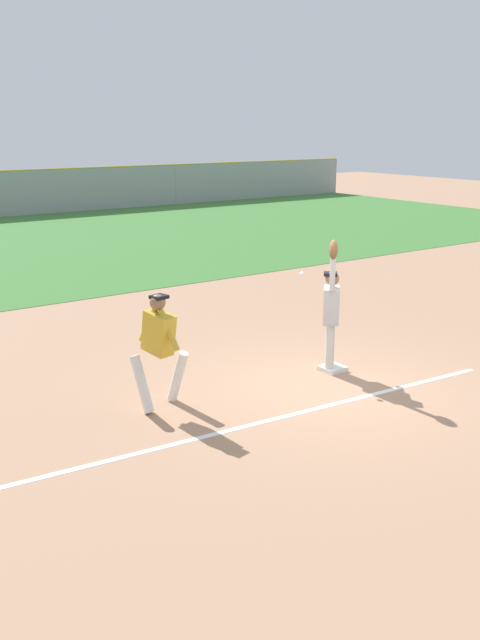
{
  "coord_description": "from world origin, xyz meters",
  "views": [
    {
      "loc": [
        -7.15,
        -7.74,
        4.05
      ],
      "look_at": [
        -1.03,
        1.0,
        1.05
      ],
      "focal_mm": 39.17,
      "sensor_mm": 36.0,
      "label": 1
    }
  ],
  "objects_px": {
    "parked_car_blue": "(61,192)",
    "baseball": "(302,274)",
    "fielder": "(331,307)",
    "runner": "(159,343)",
    "first_base": "(332,368)"
  },
  "relations": [
    {
      "from": "runner",
      "to": "baseball",
      "type": "height_order",
      "value": "runner"
    },
    {
      "from": "baseball",
      "to": "fielder",
      "type": "bearing_deg",
      "value": -52.55
    },
    {
      "from": "runner",
      "to": "baseball",
      "type": "relative_size",
      "value": 23.24
    },
    {
      "from": "fielder",
      "to": "parked_car_blue",
      "type": "distance_m",
      "value": 27.81
    },
    {
      "from": "parked_car_blue",
      "to": "baseball",
      "type": "bearing_deg",
      "value": -96.41
    },
    {
      "from": "fielder",
      "to": "baseball",
      "type": "bearing_deg",
      "value": -10.46
    },
    {
      "from": "parked_car_blue",
      "to": "fielder",
      "type": "bearing_deg",
      "value": -95.59
    },
    {
      "from": "fielder",
      "to": "baseball",
      "type": "distance_m",
      "value": 0.74
    },
    {
      "from": "runner",
      "to": "parked_car_blue",
      "type": "height_order",
      "value": "runner"
    },
    {
      "from": "first_base",
      "to": "runner",
      "type": "distance_m",
      "value": 3.32
    },
    {
      "from": "first_base",
      "to": "runner",
      "type": "height_order",
      "value": "runner"
    },
    {
      "from": "baseball",
      "to": "parked_car_blue",
      "type": "bearing_deg",
      "value": 77.19
    },
    {
      "from": "first_base",
      "to": "baseball",
      "type": "height_order",
      "value": "baseball"
    },
    {
      "from": "fielder",
      "to": "first_base",
      "type": "bearing_deg",
      "value": -169.26
    },
    {
      "from": "fielder",
      "to": "runner",
      "type": "distance_m",
      "value": 3.12
    }
  ]
}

